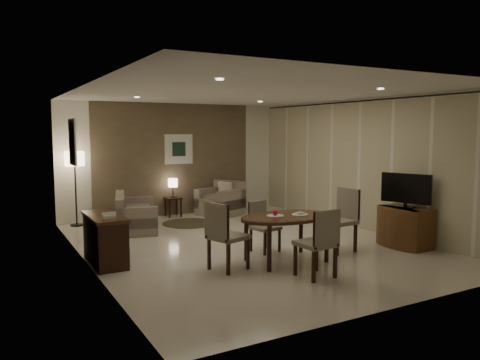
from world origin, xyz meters
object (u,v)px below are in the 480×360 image
chair_near (315,243)px  floor_lamp (76,189)px  sofa (136,212)px  armchair (220,198)px  chair_right (337,220)px  tv_cabinet (405,227)px  dining_table (286,239)px  side_table (173,207)px  console_desk (105,239)px  chair_left (228,236)px  chair_far (265,227)px

chair_near → floor_lamp: bearing=-69.9°
sofa → armchair: (2.27, 0.65, 0.04)m
chair_right → tv_cabinet: bearing=71.5°
dining_table → side_table: 4.52m
chair_near → chair_right: bearing=-145.2°
tv_cabinet → side_table: tv_cabinet is taller
console_desk → dining_table: 2.81m
console_desk → chair_left: chair_left is taller
tv_cabinet → chair_left: chair_left is taller
side_table → floor_lamp: floor_lamp is taller
armchair → side_table: armchair is taller
tv_cabinet → dining_table: (-2.38, 0.23, 0.01)m
chair_left → side_table: size_ratio=2.20×
dining_table → chair_near: size_ratio=1.58×
chair_right → armchair: size_ratio=1.15×
dining_table → chair_near: 0.86m
chair_right → floor_lamp: 5.62m
chair_near → chair_far: 1.51m
tv_cabinet → chair_left: 3.39m
chair_right → sofa: size_ratio=0.67×
chair_left → floor_lamp: floor_lamp is taller
sofa → armchair: armchair is taller
console_desk → armchair: (3.41, 2.86, 0.04)m
side_table → floor_lamp: (-2.22, -0.04, 0.57)m
chair_left → console_desk: bearing=34.7°
dining_table → side_table: dining_table is taller
chair_far → side_table: size_ratio=1.84×
chair_far → chair_right: size_ratio=0.80×
tv_cabinet → sofa: bearing=135.4°
console_desk → side_table: console_desk is taller
tv_cabinet → floor_lamp: bearing=135.3°
tv_cabinet → armchair: size_ratio=0.98×
chair_near → sofa: chair_near is taller
chair_near → side_table: 5.37m
floor_lamp → armchair: bearing=-6.2°
chair_left → tv_cabinet: bearing=-111.7°
sofa → armchair: bearing=-59.3°
floor_lamp → chair_far: bearing=-57.8°
chair_near → sofa: (-1.28, 4.32, -0.12)m
chair_near → side_table: (-0.07, 5.36, -0.26)m
console_desk → chair_right: size_ratio=1.13×
side_table → floor_lamp: bearing=-179.1°
chair_left → sofa: (-0.38, 3.41, -0.13)m
dining_table → chair_right: 1.12m
chair_far → armchair: 3.57m
console_desk → side_table: (2.35, 3.25, -0.14)m
tv_cabinet → chair_far: 2.52m
chair_left → floor_lamp: size_ratio=0.63×
dining_table → armchair: bearing=77.7°
console_desk → chair_near: (2.41, -2.11, 0.11)m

